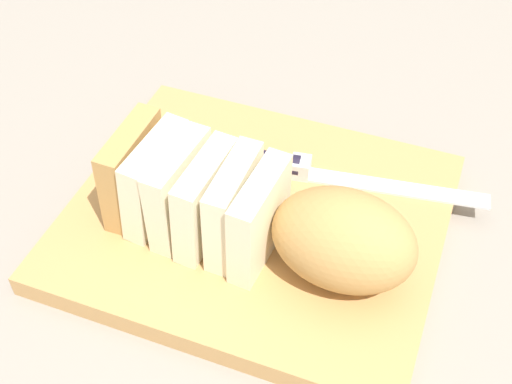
{
  "coord_description": "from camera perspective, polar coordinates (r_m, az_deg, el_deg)",
  "views": [
    {
      "loc": [
        -0.15,
        0.44,
        0.53
      ],
      "look_at": [
        0.0,
        0.0,
        0.05
      ],
      "focal_mm": 47.73,
      "sensor_mm": 36.0,
      "label": 1
    }
  ],
  "objects": [
    {
      "name": "bread_knife",
      "position": [
        0.72,
        4.52,
        1.88
      ],
      "size": [
        0.25,
        0.05,
        0.02
      ],
      "rotation": [
        0.0,
        0.0,
        3.26
      ],
      "color": "silver",
      "rests_on": "cutting_board"
    },
    {
      "name": "bread_loaf",
      "position": [
        0.62,
        0.68,
        -2.0
      ],
      "size": [
        0.3,
        0.12,
        0.09
      ],
      "rotation": [
        0.0,
        0.0,
        -0.07
      ],
      "color": "tan",
      "rests_on": "cutting_board"
    },
    {
      "name": "crumb_near_knife",
      "position": [
        0.69,
        5.4,
        -1.23
      ],
      "size": [
        0.01,
        0.01,
        0.01
      ],
      "primitive_type": "sphere",
      "color": "tan",
      "rests_on": "cutting_board"
    },
    {
      "name": "crumb_near_loaf",
      "position": [
        0.66,
        0.59,
        -3.48
      ],
      "size": [
        0.0,
        0.0,
        0.0
      ],
      "primitive_type": "sphere",
      "color": "tan",
      "rests_on": "cutting_board"
    },
    {
      "name": "cutting_board",
      "position": [
        0.69,
        0.0,
        -2.43
      ],
      "size": [
        0.38,
        0.33,
        0.02
      ],
      "primitive_type": "cube",
      "rotation": [
        0.0,
        0.0,
        -0.03
      ],
      "color": "tan",
      "rests_on": "ground_plane"
    },
    {
      "name": "ground_plane",
      "position": [
        0.7,
        0.0,
        -3.08
      ],
      "size": [
        3.0,
        3.0,
        0.0
      ],
      "primitive_type": "plane",
      "color": "gray"
    },
    {
      "name": "crumb_stray_left",
      "position": [
        0.69,
        5.28,
        -1.53
      ],
      "size": [
        0.01,
        0.01,
        0.01
      ],
      "primitive_type": "sphere",
      "color": "tan",
      "rests_on": "cutting_board"
    }
  ]
}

